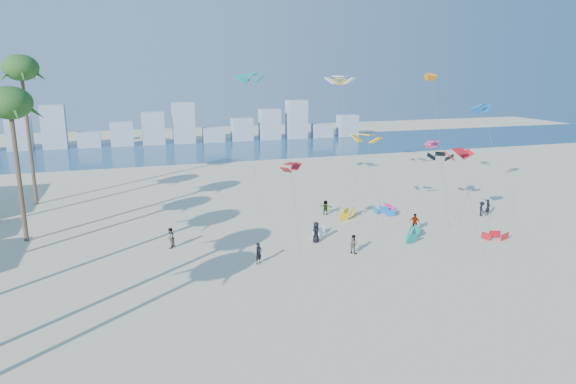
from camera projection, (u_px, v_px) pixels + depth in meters
name	position (u px, v px, depth m)	size (l,w,h in m)	color
ground	(321.00, 325.00, 31.47)	(220.00, 220.00, 0.00)	beige
ocean	(183.00, 150.00, 98.09)	(220.00, 220.00, 0.00)	navy
kitesurfer_near	(259.00, 253.00, 41.18)	(0.65, 0.42, 1.77)	black
kitesurfer_mid	(353.00, 244.00, 43.53)	(0.80, 0.62, 1.65)	gray
kitesurfers_far	(353.00, 220.00, 50.25)	(34.15, 9.34, 1.89)	black
grounded_kites	(387.00, 222.00, 50.97)	(17.52, 13.68, 1.06)	white
flying_kites	(371.00, 104.00, 55.29)	(28.42, 34.06, 15.38)	red
distant_skyline	(171.00, 129.00, 106.26)	(85.00, 3.00, 8.40)	#9EADBF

